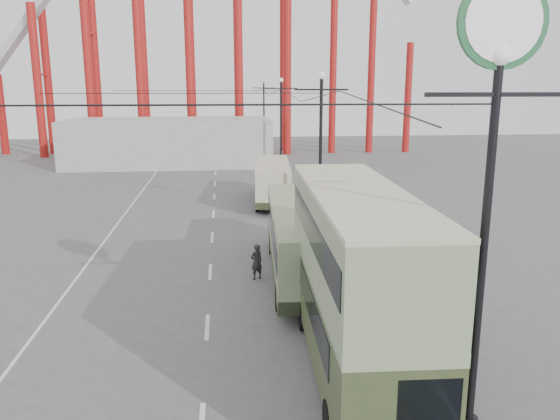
{
  "coord_description": "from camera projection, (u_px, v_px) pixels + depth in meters",
  "views": [
    {
      "loc": [
        -0.32,
        -14.45,
        8.46
      ],
      "look_at": [
        2.24,
        9.55,
        3.0
      ],
      "focal_mm": 35.0,
      "sensor_mm": 36.0,
      "label": 1
    }
  ],
  "objects": [
    {
      "name": "single_decker_green",
      "position": [
        301.0,
        237.0,
        24.56
      ],
      "size": [
        3.27,
        11.64,
        3.25
      ],
      "rotation": [
        0.0,
        0.0,
        -0.05
      ],
      "color": "gray",
      "rests_on": "ground"
    },
    {
      "name": "pedestrian",
      "position": [
        257.0,
        262.0,
        24.4
      ],
      "size": [
        0.71,
        0.63,
        1.63
      ],
      "primitive_type": "imported",
      "rotation": [
        0.0,
        0.0,
        3.65
      ],
      "color": "black",
      "rests_on": "ground"
    },
    {
      "name": "double_decker_bus",
      "position": [
        355.0,
        272.0,
        16.01
      ],
      "size": [
        3.05,
        10.55,
        5.61
      ],
      "rotation": [
        0.0,
        0.0,
        -0.04
      ],
      "color": "#313E21",
      "rests_on": "ground"
    },
    {
      "name": "ground",
      "position": [
        239.0,
        384.0,
        15.91
      ],
      "size": [
        160.0,
        160.0,
        0.0
      ],
      "primitive_type": "plane",
      "color": "#535356",
      "rests_on": "ground"
    },
    {
      "name": "lamp_post_far",
      "position": [
        281.0,
        126.0,
        54.25
      ],
      "size": [
        3.2,
        0.44,
        9.32
      ],
      "color": "black",
      "rests_on": "ground"
    },
    {
      "name": "road_markings",
      "position": [
        215.0,
        222.0,
        34.93
      ],
      "size": [
        12.52,
        120.0,
        0.01
      ],
      "color": "silver",
      "rests_on": "ground"
    },
    {
      "name": "single_decker_cream",
      "position": [
        273.0,
        180.0,
        40.42
      ],
      "size": [
        3.21,
        9.79,
        2.99
      ],
      "rotation": [
        0.0,
        0.0,
        -0.08
      ],
      "color": "beige",
      "rests_on": "ground"
    },
    {
      "name": "lamp_post_mid",
      "position": [
        320.0,
        151.0,
        32.91
      ],
      "size": [
        3.2,
        0.44,
        9.32
      ],
      "color": "black",
      "rests_on": "ground"
    },
    {
      "name": "lamp_post_near",
      "position": [
        495.0,
        115.0,
        11.85
      ],
      "size": [
        3.2,
        0.44,
        10.8
      ],
      "color": "black",
      "rests_on": "ground"
    },
    {
      "name": "fairground_shed",
      "position": [
        170.0,
        142.0,
        60.32
      ],
      "size": [
        22.0,
        10.0,
        5.0
      ],
      "primitive_type": "cube",
      "color": "#979792",
      "rests_on": "ground"
    },
    {
      "name": "lamp_post_distant",
      "position": [
        264.0,
        115.0,
        75.59
      ],
      "size": [
        3.2,
        0.44,
        9.32
      ],
      "color": "black",
      "rests_on": "ground"
    }
  ]
}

